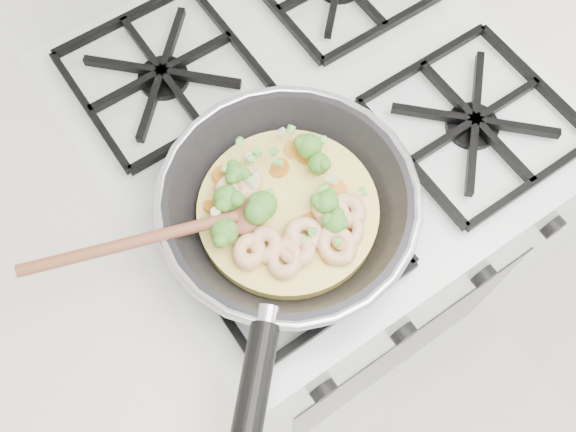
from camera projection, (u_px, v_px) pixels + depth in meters
stove at (307, 230)px, 1.27m from camera, size 0.60×0.60×0.92m
skillet at (286, 211)px, 0.74m from camera, size 0.44×0.40×0.09m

